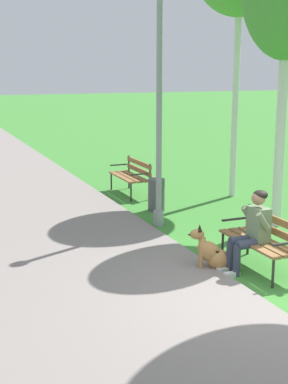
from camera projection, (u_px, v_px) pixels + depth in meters
name	position (u px, v px, depth m)	size (l,w,h in m)	color
ground_plane	(270.00, 299.00, 7.43)	(120.00, 120.00, 0.00)	#3D8433
park_bench_near	(264.00, 237.00, 8.44)	(0.55, 1.50, 0.85)	olive
park_bench_mid	(132.00, 174.00, 13.49)	(0.55, 1.50, 0.85)	olive
person_seated_on_near_bench	(252.00, 228.00, 8.33)	(0.74, 0.49, 1.25)	#33384C
dog_shepherd	(212.00, 253.00, 8.48)	(0.78, 0.47, 0.71)	#B27F47
lamp_post_near	(159.00, 106.00, 10.41)	(0.24, 0.24, 4.51)	gray
litter_bin	(156.00, 195.00, 11.99)	(0.36, 0.36, 0.70)	#515156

